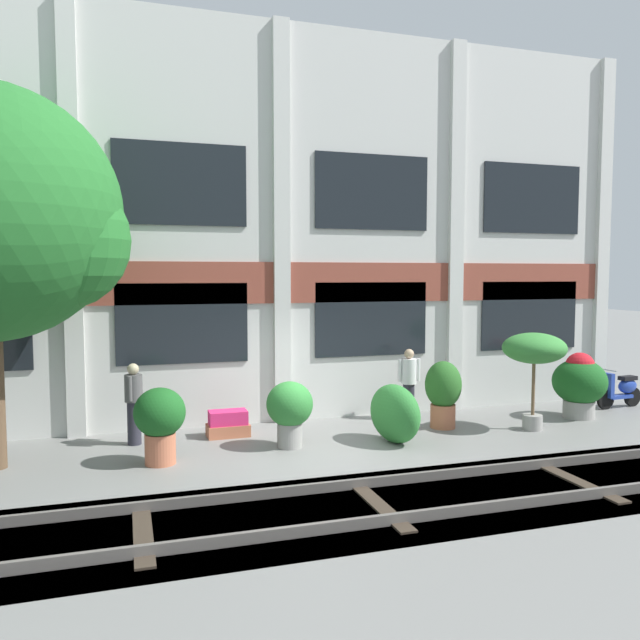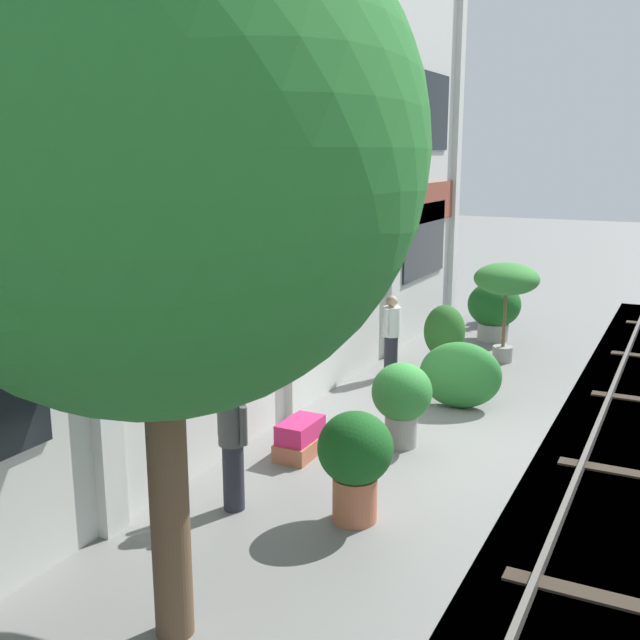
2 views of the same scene
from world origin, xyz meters
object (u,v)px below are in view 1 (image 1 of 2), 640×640
potted_plant_fluted_column (290,408)px  resident_by_doorway (409,382)px  potted_plant_stone_basin (443,391)px  potted_plant_glazed_jar (580,382)px  potted_plant_square_trough (228,424)px  topiary_hedge (395,414)px  potted_plant_terracotta_small (534,352)px  potted_plant_ribbed_drum (160,419)px  resident_watching_tracks (134,401)px  scooter_near_curb (621,390)px

potted_plant_fluted_column → resident_by_doorway: bearing=24.2°
potted_plant_stone_basin → potted_plant_fluted_column: potted_plant_stone_basin is taller
potted_plant_glazed_jar → potted_plant_square_trough: 8.00m
resident_by_doorway → topiary_hedge: 2.05m
potted_plant_stone_basin → potted_plant_terracotta_small: 2.06m
potted_plant_ribbed_drum → resident_watching_tracks: 1.49m
potted_plant_glazed_jar → resident_watching_tracks: resident_watching_tracks is taller
potted_plant_terracotta_small → potted_plant_glazed_jar: 2.01m
potted_plant_terracotta_small → scooter_near_curb: size_ratio=1.49×
scooter_near_curb → potted_plant_square_trough: bearing=-6.4°
potted_plant_terracotta_small → topiary_hedge: bearing=-179.4°
potted_plant_fluted_column → resident_by_doorway: (3.15, 1.41, 0.11)m
potted_plant_stone_basin → topiary_hedge: (-1.47, -0.76, -0.23)m
potted_plant_fluted_column → scooter_near_curb: size_ratio=0.91×
potted_plant_glazed_jar → potted_plant_fluted_column: size_ratio=1.19×
resident_by_doorway → scooter_near_curb: bearing=91.5°
resident_by_doorway → potted_plant_stone_basin: bearing=27.1°
potted_plant_stone_basin → potted_plant_ribbed_drum: bearing=-172.1°
potted_plant_terracotta_small → potted_plant_square_trough: (-6.23, 1.40, -1.41)m
potted_plant_ribbed_drum → scooter_near_curb: size_ratio=0.97×
resident_by_doorway → topiary_hedge: resident_by_doorway is taller
potted_plant_terracotta_small → resident_watching_tracks: bearing=170.6°
potted_plant_stone_basin → potted_plant_terracotta_small: (1.72, -0.73, 0.86)m
potted_plant_fluted_column → resident_by_doorway: resident_by_doorway is taller
potted_plant_stone_basin → topiary_hedge: potted_plant_stone_basin is taller
potted_plant_square_trough → topiary_hedge: size_ratio=0.62×
resident_watching_tracks → potted_plant_stone_basin: bearing=13.3°
potted_plant_terracotta_small → potted_plant_fluted_column: (-5.24, 0.25, -0.91)m
potted_plant_ribbed_drum → resident_by_doorway: size_ratio=0.83×
potted_plant_stone_basin → potted_plant_glazed_jar: bearing=-1.5°
potted_plant_ribbed_drum → potted_plant_square_trough: size_ratio=1.56×
potted_plant_ribbed_drum → scooter_near_curb: (11.10, 1.31, -0.35)m
potted_plant_terracotta_small → scooter_near_curb: potted_plant_terracotta_small is taller
potted_plant_terracotta_small → potted_plant_square_trough: potted_plant_terracotta_small is taller
resident_by_doorway → topiary_hedge: size_ratio=1.16×
potted_plant_stone_basin → potted_plant_terracotta_small: potted_plant_terracotta_small is taller
potted_plant_terracotta_small → potted_plant_fluted_column: size_ratio=1.64×
potted_plant_ribbed_drum → scooter_near_curb: bearing=6.7°
potted_plant_terracotta_small → potted_plant_ribbed_drum: bearing=-179.3°
potted_plant_stone_basin → resident_watching_tracks: resident_watching_tracks is taller
potted_plant_glazed_jar → scooter_near_curb: bearing=18.5°
potted_plant_glazed_jar → potted_plant_fluted_column: (-6.95, -0.39, -0.07)m
potted_plant_stone_basin → resident_by_doorway: bearing=111.0°
potted_plant_glazed_jar → potted_plant_fluted_column: bearing=-176.8°
potted_plant_terracotta_small → resident_by_doorway: bearing=141.4°
potted_plant_glazed_jar → potted_plant_square_trough: size_ratio=1.75×
potted_plant_square_trough → topiary_hedge: topiary_hedge is taller
topiary_hedge → potted_plant_stone_basin: bearing=27.4°
potted_plant_glazed_jar → resident_watching_tracks: bearing=175.9°
potted_plant_terracotta_small → resident_by_doorway: (-2.08, 1.66, -0.80)m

